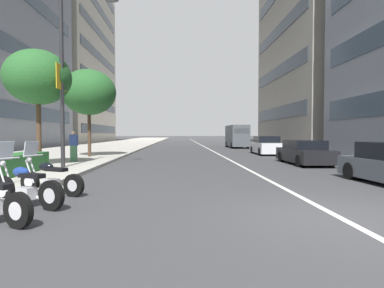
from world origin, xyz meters
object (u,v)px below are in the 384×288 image
Objects in this scene: street_tree_mid_sidewalk at (38,78)px; motorcycle_far_end_row at (25,187)px; street_lamp_with_banners at (71,64)px; car_mid_block_traffic at (266,146)px; street_tree_by_lamp_post at (89,92)px; delivery_van_ahead at (237,136)px; pedestrian_on_plaza at (74,146)px; motorcycle_mid_row at (50,179)px; car_approaching_light at (304,153)px.

motorcycle_far_end_row is at bearing -157.95° from street_tree_mid_sidewalk.
street_lamp_with_banners is at bearing -105.62° from street_tree_mid_sidewalk.
street_tree_by_lamp_post reaches higher than car_mid_block_traffic.
street_tree_mid_sidewalk reaches higher than car_mid_block_traffic.
street_lamp_with_banners reaches higher than motorcycle_far_end_row.
street_lamp_with_banners is 1.43× the size of street_tree_mid_sidewalk.
delivery_van_ahead is at bearing -40.24° from street_tree_by_lamp_post.
car_mid_block_traffic is 13.98m from street_tree_by_lamp_post.
street_lamp_with_banners is 4.57× the size of pedestrian_on_plaza.
motorcycle_mid_row reaches higher than car_approaching_light.
car_mid_block_traffic is (15.80, -10.54, 0.25)m from motorcycle_mid_row.
street_lamp_with_banners is 6.68m from street_tree_by_lamp_post.
motorcycle_mid_row is at bearing -166.64° from street_lamp_with_banners.
pedestrian_on_plaza is at bearing -50.91° from motorcycle_far_end_row.
street_lamp_with_banners is at bearing 102.30° from car_approaching_light.
motorcycle_mid_row is at bearing -168.67° from street_tree_by_lamp_post.
motorcycle_far_end_row is 10.15m from pedestrian_on_plaza.
pedestrian_on_plaza is at bearing -17.57° from street_tree_mid_sidewalk.
car_mid_block_traffic is at bearing -49.22° from street_lamp_with_banners.
street_tree_mid_sidewalk is 0.94× the size of street_tree_by_lamp_post.
motorcycle_mid_row is 8.76m from pedestrian_on_plaza.
delivery_van_ahead is (11.41, 0.23, 0.72)m from car_mid_block_traffic.
street_tree_by_lamp_post is at bearing -53.46° from motorcycle_far_end_row.
street_tree_mid_sidewalk is 6.14m from street_tree_by_lamp_post.
pedestrian_on_plaza is (-3.70, -0.21, -3.40)m from street_tree_by_lamp_post.
motorcycle_far_end_row is 8.34m from street_lamp_with_banners.
car_approaching_light is 0.77× the size of street_tree_by_lamp_post.
street_tree_by_lamp_post is (-15.06, 12.75, 3.00)m from delivery_van_ahead.
car_approaching_light is 19.27m from delivery_van_ahead.
delivery_van_ahead is at bearing 2.84° from car_mid_block_traffic.
motorcycle_far_end_row is 1.01× the size of motorcycle_mid_row.
street_lamp_with_banners is at bearing 132.49° from car_mid_block_traffic.
pedestrian_on_plaza is (0.50, 12.60, 0.37)m from car_approaching_light.
delivery_van_ahead is 19.96m from street_tree_by_lamp_post.
pedestrian_on_plaza is at bearing 121.65° from car_mid_block_traffic.
street_tree_by_lamp_post reaches higher than motorcycle_far_end_row.
street_tree_mid_sidewalk is (6.03, 2.99, 3.83)m from motorcycle_mid_row.
delivery_van_ahead reaches higher than car_approaching_light.
street_tree_by_lamp_post reaches higher than delivery_van_ahead.
pedestrian_on_plaza is (-18.76, 12.53, -0.40)m from delivery_van_ahead.
motorcycle_mid_row is at bearing 128.25° from car_approaching_light.
street_tree_by_lamp_post is (-3.65, 12.97, 3.72)m from car_mid_block_traffic.
motorcycle_far_end_row reaches higher than motorcycle_mid_row.
street_lamp_with_banners reaches higher than car_approaching_light.
street_tree_by_lamp_post is (4.20, 12.81, 3.78)m from car_approaching_light.
motorcycle_mid_row is 0.38× the size of street_tree_mid_sidewalk.
motorcycle_far_end_row reaches higher than car_approaching_light.
street_tree_mid_sidewalk is at bearing -20.68° from pedestrian_on_plaza.
pedestrian_on_plaza reaches higher than motorcycle_mid_row.
car_approaching_light is 12.61m from pedestrian_on_plaza.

